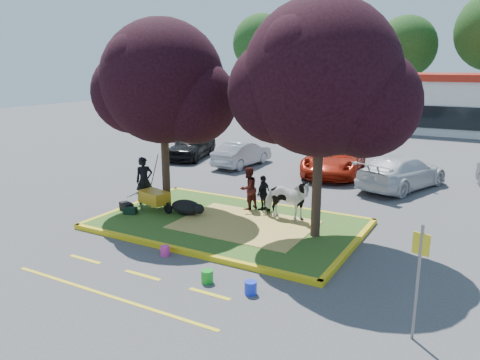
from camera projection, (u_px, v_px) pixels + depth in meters
The scene contains 31 objects.
ground at pixel (228, 226), 15.23m from camera, with size 90.00×90.00×0.00m, color #424244.
median_island at pixel (228, 224), 15.21m from camera, with size 8.00×5.00×0.15m, color #2E5019.
curb_near at pixel (181, 251), 13.03m from camera, with size 8.30×0.16×0.15m, color yellow.
curb_far at pixel (264, 204), 17.39m from camera, with size 8.30×0.16×0.15m, color yellow.
curb_left at pixel (133, 206), 17.15m from camera, with size 0.16×5.30×0.15m, color yellow.
curb_right at pixel (352, 247), 13.27m from camera, with size 0.16×5.30×0.15m, color yellow.
straw_bedding at pixel (244, 224), 14.91m from camera, with size 4.20×3.00×0.01m, color #DAC15A.
tree_purple_left at pixel (163, 87), 15.82m from camera, with size 5.06×4.20×6.51m.
tree_purple_right at pixel (322, 85), 12.89m from camera, with size 5.30×4.40×6.82m.
fire_lane_stripe_a at pixel (85, 259), 12.62m from camera, with size 1.10×0.12×0.01m, color yellow.
fire_lane_stripe_b at pixel (142, 275), 11.67m from camera, with size 1.10×0.12×0.01m, color yellow.
fire_lane_stripe_c at pixel (210, 294), 10.72m from camera, with size 1.10×0.12×0.01m, color yellow.
fire_lane_long at pixel (107, 295), 10.66m from camera, with size 6.00×0.10×0.01m, color yellow.
retail_building at pixel (428, 101), 37.41m from camera, with size 20.40×8.40×4.40m.
treeline at pixel (440, 36), 44.60m from camera, with size 46.58×7.80×14.63m.
cow at pixel (286, 200), 15.19m from camera, with size 0.75×1.64×1.39m, color white.
calf at pixel (186, 207), 15.88m from camera, with size 1.15×0.65×0.50m, color black.
handler at pixel (144, 181), 16.96m from camera, with size 0.63×0.41×1.73m, color black.
visitor_a at pixel (248, 188), 16.33m from camera, with size 0.74×0.57×1.52m, color #411412.
visitor_b at pixel (263, 193), 16.23m from camera, with size 0.74×0.31×1.26m, color black.
wheelbarrow at pixel (155, 197), 16.17m from camera, with size 1.89×0.87×0.71m.
gear_bag_dark at pixel (126, 207), 16.30m from camera, with size 0.55×0.30×0.28m, color black.
gear_bag_green at pixel (130, 211), 15.96m from camera, with size 0.43×0.26×0.23m, color black.
sign_post at pixel (419, 271), 8.65m from camera, with size 0.32×0.12×2.31m.
bucket_green at pixel (207, 276), 11.26m from camera, with size 0.29×0.29×0.31m, color #179B23.
bucket_pink at pixel (165, 251), 12.84m from camera, with size 0.26×0.26×0.27m, color #ED349E.
bucket_blue at pixel (251, 288), 10.70m from camera, with size 0.29×0.29×0.31m, color blue.
car_black at pixel (192, 145), 26.07m from camera, with size 1.72×4.28×1.46m, color black.
car_silver at pixel (242, 154), 24.08m from camera, with size 1.34×3.84×1.26m, color #929499.
car_red at pixel (335, 158), 22.32m from camera, with size 2.51×5.45×1.51m, color #AA210E.
car_white at pixel (402, 172), 19.68m from camera, with size 1.97×4.84×1.41m, color silver.
Camera 1 is at (7.39, -12.38, 5.13)m, focal length 35.00 mm.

